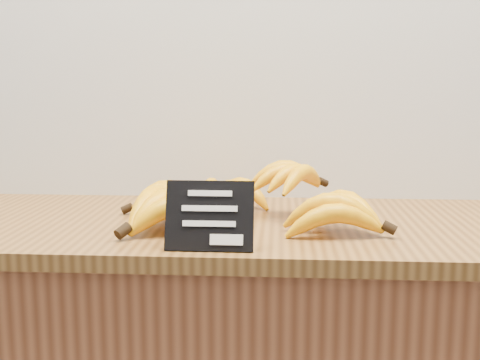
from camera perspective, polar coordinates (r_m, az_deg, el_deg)
counter_top at (r=1.22m, az=0.16°, el=-4.49°), size 1.38×0.54×0.03m
chalkboard_sign at (r=1.00m, az=-2.91°, el=-3.42°), size 0.15×0.04×0.11m
banana_pile at (r=1.21m, az=-0.91°, el=-2.03°), size 0.54×0.43×0.11m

